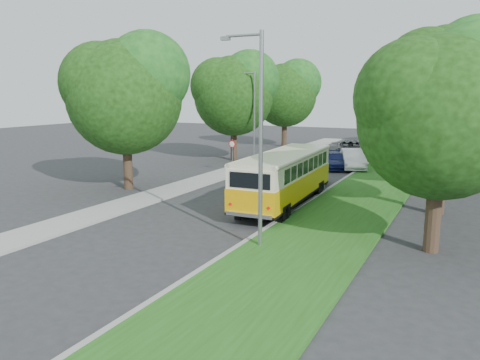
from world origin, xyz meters
The scene contains 13 objects.
ground centered at (0.00, 0.00, 0.00)m, with size 120.00×120.00×0.00m, color #2C2C2F.
curb centered at (3.60, 5.00, 0.07)m, with size 0.20×70.00×0.15m, color gray.
grass_verge centered at (5.95, 5.00, 0.07)m, with size 4.50×70.00×0.13m, color #255215.
sidewalk centered at (-4.80, 5.00, 0.06)m, with size 2.20×70.00×0.12m, color gray.
treeline centered at (3.15, 17.99, 5.93)m, with size 24.27×41.91×9.46m.
lamppost_near centered at (4.21, -2.50, 4.37)m, with size 1.71×0.16×8.00m.
lamppost_far centered at (-4.70, 16.00, 4.12)m, with size 1.71×0.16×7.50m.
warning_sign centered at (-4.50, 11.98, 1.71)m, with size 0.56×0.10×2.50m.
vintage_bus centered at (2.59, 4.37, 1.42)m, with size 2.45×9.53×2.83m, color #EFAE07, non-canonical shape.
car_silver centered at (2.47, 9.77, 0.67)m, with size 1.58×3.93×1.34m, color #BABBC0.
car_white centered at (2.98, 17.82, 0.77)m, with size 1.63×4.67×1.54m, color white.
car_blue centered at (1.62, 17.43, 0.62)m, with size 1.74×4.28×1.24m, color #121C52.
car_grey centered at (1.17, 24.49, 0.76)m, with size 2.53×5.48×1.52m, color #505157.
Camera 1 is at (11.30, -18.08, 5.83)m, focal length 35.00 mm.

